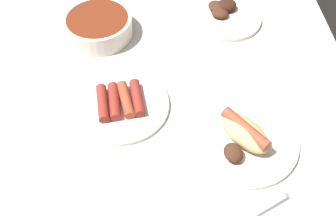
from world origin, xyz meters
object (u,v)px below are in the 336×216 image
object	(u,v)px
plate_sausages	(120,104)
plate_hotdog_assembled	(243,137)
plate_grilled_meat	(225,15)
bowl_chili	(98,26)

from	to	relation	value
plate_sausages	plate_hotdog_assembled	size ratio (longest dim) A/B	0.94
plate_sausages	plate_grilled_meat	bearing A→B (deg)	-43.47
bowl_chili	plate_hotdog_assembled	distance (cm)	46.14
plate_grilled_meat	plate_sausages	bearing A→B (deg)	136.53
plate_grilled_meat	bowl_chili	bearing A→B (deg)	97.82
plate_hotdog_assembled	bowl_chili	bearing A→B (deg)	40.53
plate_grilled_meat	plate_sausages	distance (cm)	39.25
plate_grilled_meat	plate_sausages	world-z (taller)	plate_grilled_meat
plate_sausages	plate_hotdog_assembled	xyz separation A→B (cm)	(-11.03, -24.56, 0.80)
plate_sausages	plate_hotdog_assembled	world-z (taller)	plate_hotdog_assembled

